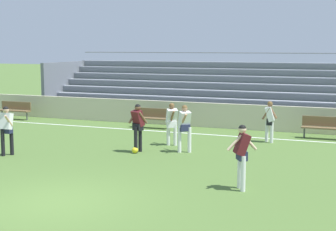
{
  "coord_description": "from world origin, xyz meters",
  "views": [
    {
      "loc": [
        6.91,
        -10.09,
        3.73
      ],
      "look_at": [
        -0.12,
        7.66,
        1.14
      ],
      "focal_mm": 54.6,
      "sensor_mm": 36.0,
      "label": 1
    }
  ],
  "objects_px": {
    "bleacher_stand": "(300,91)",
    "player_white_challenging": "(7,126)",
    "player_dark_dropping_back": "(242,151)",
    "player_white_on_ball": "(185,124)",
    "player_white_overlapping": "(172,120)",
    "player_white_wide_left": "(270,118)",
    "soccer_ball": "(135,150)",
    "bench_far_left": "(325,126)",
    "bench_far_right": "(15,109)",
    "player_dark_deep_cover": "(138,123)",
    "bench_near_bin": "(153,116)"
  },
  "relations": [
    {
      "from": "bench_near_bin",
      "to": "player_dark_dropping_back",
      "type": "relative_size",
      "value": 1.04
    },
    {
      "from": "player_dark_dropping_back",
      "to": "player_white_challenging",
      "type": "xyz_separation_m",
      "value": [
        -8.49,
        1.2,
        -0.02
      ]
    },
    {
      "from": "bleacher_stand",
      "to": "player_white_challenging",
      "type": "distance_m",
      "value": 14.6
    },
    {
      "from": "player_dark_dropping_back",
      "to": "soccer_ball",
      "type": "bearing_deg",
      "value": 145.44
    },
    {
      "from": "bench_near_bin",
      "to": "player_dark_deep_cover",
      "type": "height_order",
      "value": "player_dark_deep_cover"
    },
    {
      "from": "player_white_on_ball",
      "to": "player_white_overlapping",
      "type": "distance_m",
      "value": 1.37
    },
    {
      "from": "bench_near_bin",
      "to": "player_dark_dropping_back",
      "type": "bearing_deg",
      "value": -54.02
    },
    {
      "from": "bench_far_left",
      "to": "bench_far_right",
      "type": "height_order",
      "value": "same"
    },
    {
      "from": "bench_far_right",
      "to": "player_white_wide_left",
      "type": "relative_size",
      "value": 1.11
    },
    {
      "from": "player_white_on_ball",
      "to": "player_dark_dropping_back",
      "type": "height_order",
      "value": "player_dark_dropping_back"
    },
    {
      "from": "player_white_challenging",
      "to": "player_white_wide_left",
      "type": "bearing_deg",
      "value": 35.93
    },
    {
      "from": "bleacher_stand",
      "to": "player_white_wide_left",
      "type": "xyz_separation_m",
      "value": [
        -0.36,
        -6.26,
        -0.54
      ]
    },
    {
      "from": "bench_near_bin",
      "to": "bench_far_right",
      "type": "height_order",
      "value": "same"
    },
    {
      "from": "player_dark_deep_cover",
      "to": "player_dark_dropping_back",
      "type": "distance_m",
      "value": 5.61
    },
    {
      "from": "bleacher_stand",
      "to": "player_white_on_ball",
      "type": "xyz_separation_m",
      "value": [
        -2.79,
        -9.29,
        -0.49
      ]
    },
    {
      "from": "bench_far_left",
      "to": "player_dark_deep_cover",
      "type": "bearing_deg",
      "value": -138.56
    },
    {
      "from": "bleacher_stand",
      "to": "player_white_overlapping",
      "type": "bearing_deg",
      "value": -114.04
    },
    {
      "from": "player_white_wide_left",
      "to": "player_white_challenging",
      "type": "height_order",
      "value": "player_white_challenging"
    },
    {
      "from": "bench_near_bin",
      "to": "player_dark_deep_cover",
      "type": "bearing_deg",
      "value": -72.22
    },
    {
      "from": "player_white_overlapping",
      "to": "soccer_ball",
      "type": "relative_size",
      "value": 7.35
    },
    {
      "from": "bleacher_stand",
      "to": "bench_near_bin",
      "type": "bearing_deg",
      "value": -142.04
    },
    {
      "from": "player_dark_dropping_back",
      "to": "player_white_overlapping",
      "type": "height_order",
      "value": "player_dark_dropping_back"
    },
    {
      "from": "player_white_overlapping",
      "to": "player_white_challenging",
      "type": "bearing_deg",
      "value": -140.77
    },
    {
      "from": "bench_far_right",
      "to": "player_white_wide_left",
      "type": "height_order",
      "value": "player_white_wide_left"
    },
    {
      "from": "bench_far_right",
      "to": "player_white_on_ball",
      "type": "distance_m",
      "value": 11.87
    },
    {
      "from": "bleacher_stand",
      "to": "bench_far_left",
      "type": "bearing_deg",
      "value": -71.31
    },
    {
      "from": "player_white_wide_left",
      "to": "player_white_overlapping",
      "type": "xyz_separation_m",
      "value": [
        -3.32,
        -1.98,
        -0.0
      ]
    },
    {
      "from": "player_white_on_ball",
      "to": "player_dark_dropping_back",
      "type": "xyz_separation_m",
      "value": [
        2.99,
        -3.92,
        0.02
      ]
    },
    {
      "from": "player_white_on_ball",
      "to": "player_white_overlapping",
      "type": "xyz_separation_m",
      "value": [
        -0.89,
        1.04,
        -0.05
      ]
    },
    {
      "from": "soccer_ball",
      "to": "bench_far_right",
      "type": "bearing_deg",
      "value": 150.07
    },
    {
      "from": "bench_far_right",
      "to": "player_dark_dropping_back",
      "type": "relative_size",
      "value": 1.04
    },
    {
      "from": "bleacher_stand",
      "to": "soccer_ball",
      "type": "relative_size",
      "value": 124.95
    },
    {
      "from": "bench_far_left",
      "to": "soccer_ball",
      "type": "distance_m",
      "value": 8.03
    },
    {
      "from": "player_white_challenging",
      "to": "bleacher_stand",
      "type": "bearing_deg",
      "value": 55.39
    },
    {
      "from": "player_dark_dropping_back",
      "to": "player_white_wide_left",
      "type": "relative_size",
      "value": 1.06
    },
    {
      "from": "bench_far_left",
      "to": "player_dark_dropping_back",
      "type": "relative_size",
      "value": 1.04
    },
    {
      "from": "bleacher_stand",
      "to": "player_dark_dropping_back",
      "type": "height_order",
      "value": "bleacher_stand"
    },
    {
      "from": "player_white_challenging",
      "to": "player_white_overlapping",
      "type": "height_order",
      "value": "player_white_challenging"
    },
    {
      "from": "bleacher_stand",
      "to": "player_white_overlapping",
      "type": "height_order",
      "value": "bleacher_stand"
    },
    {
      "from": "player_dark_deep_cover",
      "to": "player_white_wide_left",
      "type": "xyz_separation_m",
      "value": [
        3.96,
        3.63,
        -0.08
      ]
    },
    {
      "from": "bleacher_stand",
      "to": "player_white_overlapping",
      "type": "distance_m",
      "value": 9.05
    },
    {
      "from": "player_white_on_ball",
      "to": "player_dark_dropping_back",
      "type": "relative_size",
      "value": 0.98
    },
    {
      "from": "player_white_on_ball",
      "to": "player_white_wide_left",
      "type": "relative_size",
      "value": 1.04
    },
    {
      "from": "bleacher_stand",
      "to": "player_white_on_ball",
      "type": "relative_size",
      "value": 16.27
    },
    {
      "from": "bench_far_left",
      "to": "player_dark_dropping_back",
      "type": "bearing_deg",
      "value": -99.2
    },
    {
      "from": "player_dark_dropping_back",
      "to": "player_white_on_ball",
      "type": "bearing_deg",
      "value": 127.36
    },
    {
      "from": "player_white_wide_left",
      "to": "bleacher_stand",
      "type": "bearing_deg",
      "value": 86.72
    },
    {
      "from": "player_white_on_ball",
      "to": "bench_near_bin",
      "type": "bearing_deg",
      "value": 124.78
    },
    {
      "from": "bleacher_stand",
      "to": "player_white_challenging",
      "type": "bearing_deg",
      "value": -124.61
    },
    {
      "from": "bench_near_bin",
      "to": "player_dark_dropping_back",
      "type": "height_order",
      "value": "player_dark_dropping_back"
    }
  ]
}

